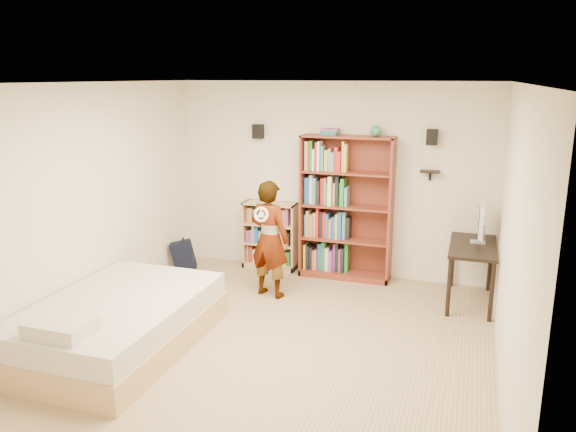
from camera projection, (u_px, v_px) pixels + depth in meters
name	position (u px, v px, depth m)	size (l,w,h in m)	color
ground	(271.00, 347.00, 5.89)	(4.50, 5.00, 0.01)	tan
room_shell	(269.00, 182.00, 5.47)	(4.52, 5.02, 2.71)	beige
crown_molding	(269.00, 86.00, 5.24)	(4.50, 5.00, 0.06)	silver
speaker_left	(258.00, 131.00, 7.94)	(0.14, 0.12, 0.20)	black
speaker_right	(432.00, 137.00, 7.21)	(0.14, 0.12, 0.20)	black
wall_shelf	(430.00, 171.00, 7.33)	(0.25, 0.16, 0.03)	black
tall_bookshelf	(346.00, 208.00, 7.70)	(1.26, 0.37, 1.99)	maroon
low_bookshelf	(270.00, 236.00, 8.20)	(0.79, 0.30, 0.99)	tan
computer_desk	(471.00, 274.00, 6.95)	(0.55, 1.11, 0.75)	black
imac	(479.00, 223.00, 6.89)	(0.10, 0.49, 0.49)	silver
daybed	(118.00, 317.00, 5.82)	(1.45, 2.23, 0.66)	beige
person	(269.00, 239.00, 7.11)	(0.55, 0.36, 1.51)	black
wii_wheel	(261.00, 215.00, 6.75)	(0.19, 0.19, 0.03)	silver
navy_bag	(183.00, 255.00, 8.17)	(0.33, 0.22, 0.45)	black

